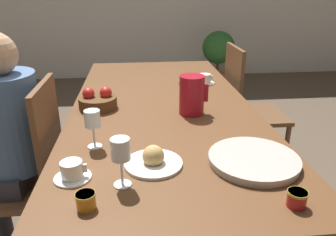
{
  "coord_description": "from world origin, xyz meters",
  "views": [
    {
      "loc": [
        -0.14,
        -1.73,
        1.37
      ],
      "look_at": [
        0.0,
        -0.32,
        0.79
      ],
      "focal_mm": 35.0,
      "sensor_mm": 36.0,
      "label": 1
    }
  ],
  "objects_px": {
    "jam_jar_amber": "(297,198)",
    "potted_plant": "(218,51)",
    "wine_glass_water": "(121,152)",
    "teacup_near_person": "(72,171)",
    "person_seated": "(4,137)",
    "jam_jar_red": "(86,200)",
    "chair_opposite": "(247,107)",
    "fruit_bowl": "(98,101)",
    "chair_person_side": "(29,175)",
    "bread_plate": "(153,160)",
    "serving_tray": "(254,160)",
    "teacup_across": "(205,79)",
    "red_pitcher": "(192,95)",
    "wine_glass_juice": "(93,121)"
  },
  "relations": [
    {
      "from": "teacup_near_person",
      "to": "teacup_across",
      "type": "relative_size",
      "value": 1.0
    },
    {
      "from": "person_seated",
      "to": "jam_jar_amber",
      "type": "bearing_deg",
      "value": -121.41
    },
    {
      "from": "wine_glass_water",
      "to": "wine_glass_juice",
      "type": "distance_m",
      "value": 0.32
    },
    {
      "from": "chair_opposite",
      "to": "fruit_bowl",
      "type": "bearing_deg",
      "value": -63.09
    },
    {
      "from": "person_seated",
      "to": "teacup_near_person",
      "type": "xyz_separation_m",
      "value": [
        0.39,
        -0.45,
        0.06
      ]
    },
    {
      "from": "jam_jar_amber",
      "to": "chair_opposite",
      "type": "bearing_deg",
      "value": 76.52
    },
    {
      "from": "chair_person_side",
      "to": "jam_jar_amber",
      "type": "distance_m",
      "value": 1.23
    },
    {
      "from": "chair_opposite",
      "to": "potted_plant",
      "type": "relative_size",
      "value": 1.27
    },
    {
      "from": "person_seated",
      "to": "jam_jar_red",
      "type": "relative_size",
      "value": 19.22
    },
    {
      "from": "jam_jar_red",
      "to": "potted_plant",
      "type": "height_order",
      "value": "jam_jar_red"
    },
    {
      "from": "person_seated",
      "to": "fruit_bowl",
      "type": "height_order",
      "value": "person_seated"
    },
    {
      "from": "red_pitcher",
      "to": "teacup_near_person",
      "type": "height_order",
      "value": "red_pitcher"
    },
    {
      "from": "serving_tray",
      "to": "jam_jar_red",
      "type": "distance_m",
      "value": 0.63
    },
    {
      "from": "wine_glass_water",
      "to": "person_seated",
      "type": "bearing_deg",
      "value": 138.34
    },
    {
      "from": "wine_glass_water",
      "to": "potted_plant",
      "type": "height_order",
      "value": "wine_glass_water"
    },
    {
      "from": "serving_tray",
      "to": "jam_jar_amber",
      "type": "distance_m",
      "value": 0.27
    },
    {
      "from": "bread_plate",
      "to": "potted_plant",
      "type": "relative_size",
      "value": 0.29
    },
    {
      "from": "wine_glass_juice",
      "to": "jam_jar_amber",
      "type": "distance_m",
      "value": 0.8
    },
    {
      "from": "wine_glass_water",
      "to": "bread_plate",
      "type": "height_order",
      "value": "wine_glass_water"
    },
    {
      "from": "jam_jar_amber",
      "to": "potted_plant",
      "type": "height_order",
      "value": "jam_jar_amber"
    },
    {
      "from": "teacup_across",
      "to": "potted_plant",
      "type": "relative_size",
      "value": 0.17
    },
    {
      "from": "bread_plate",
      "to": "fruit_bowl",
      "type": "bearing_deg",
      "value": 112.51
    },
    {
      "from": "person_seated",
      "to": "jam_jar_red",
      "type": "xyz_separation_m",
      "value": [
        0.46,
        -0.62,
        0.06
      ]
    },
    {
      "from": "chair_person_side",
      "to": "bread_plate",
      "type": "xyz_separation_m",
      "value": [
        0.59,
        -0.36,
        0.25
      ]
    },
    {
      "from": "teacup_near_person",
      "to": "potted_plant",
      "type": "bearing_deg",
      "value": 68.22
    },
    {
      "from": "person_seated",
      "to": "wine_glass_water",
      "type": "height_order",
      "value": "person_seated"
    },
    {
      "from": "chair_person_side",
      "to": "jam_jar_amber",
      "type": "bearing_deg",
      "value": -122.71
    },
    {
      "from": "chair_opposite",
      "to": "wine_glass_water",
      "type": "relative_size",
      "value": 5.5
    },
    {
      "from": "chair_person_side",
      "to": "bread_plate",
      "type": "bearing_deg",
      "value": -121.4
    },
    {
      "from": "serving_tray",
      "to": "red_pitcher",
      "type": "bearing_deg",
      "value": 105.58
    },
    {
      "from": "chair_opposite",
      "to": "person_seated",
      "type": "xyz_separation_m",
      "value": [
        -1.45,
        -0.77,
        0.2
      ]
    },
    {
      "from": "red_pitcher",
      "to": "potted_plant",
      "type": "bearing_deg",
      "value": 73.17
    },
    {
      "from": "chair_person_side",
      "to": "red_pitcher",
      "type": "distance_m",
      "value": 0.9
    },
    {
      "from": "bread_plate",
      "to": "chair_opposite",
      "type": "bearing_deg",
      "value": 56.5
    },
    {
      "from": "wine_glass_juice",
      "to": "jam_jar_red",
      "type": "relative_size",
      "value": 2.65
    },
    {
      "from": "bread_plate",
      "to": "chair_person_side",
      "type": "bearing_deg",
      "value": 148.6
    },
    {
      "from": "chair_opposite",
      "to": "jam_jar_red",
      "type": "bearing_deg",
      "value": -35.28
    },
    {
      "from": "wine_glass_water",
      "to": "teacup_across",
      "type": "xyz_separation_m",
      "value": [
        0.53,
        1.16,
        -0.1
      ]
    },
    {
      "from": "person_seated",
      "to": "jam_jar_amber",
      "type": "relative_size",
      "value": 19.22
    },
    {
      "from": "serving_tray",
      "to": "potted_plant",
      "type": "bearing_deg",
      "value": 77.93
    },
    {
      "from": "person_seated",
      "to": "teacup_across",
      "type": "xyz_separation_m",
      "value": [
        1.1,
        0.66,
        0.06
      ]
    },
    {
      "from": "teacup_near_person",
      "to": "jam_jar_amber",
      "type": "bearing_deg",
      "value": -17.7
    },
    {
      "from": "chair_person_side",
      "to": "teacup_across",
      "type": "xyz_separation_m",
      "value": [
        1.0,
        0.68,
        0.26
      ]
    },
    {
      "from": "person_seated",
      "to": "bread_plate",
      "type": "distance_m",
      "value": 0.78
    },
    {
      "from": "red_pitcher",
      "to": "jam_jar_amber",
      "type": "distance_m",
      "value": 0.82
    },
    {
      "from": "person_seated",
      "to": "red_pitcher",
      "type": "height_order",
      "value": "person_seated"
    },
    {
      "from": "chair_person_side",
      "to": "red_pitcher",
      "type": "bearing_deg",
      "value": -79.8
    },
    {
      "from": "serving_tray",
      "to": "jam_jar_red",
      "type": "height_order",
      "value": "jam_jar_red"
    },
    {
      "from": "wine_glass_water",
      "to": "teacup_near_person",
      "type": "distance_m",
      "value": 0.21
    },
    {
      "from": "jam_jar_red",
      "to": "chair_person_side",
      "type": "bearing_deg",
      "value": 122.02
    }
  ]
}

